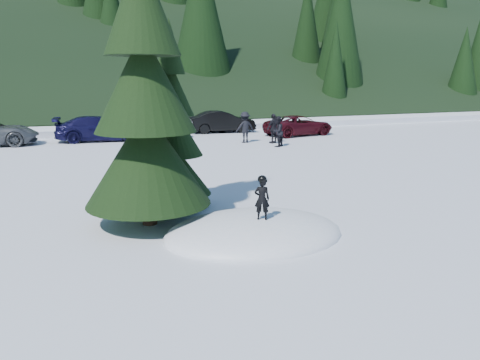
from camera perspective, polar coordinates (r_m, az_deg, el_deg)
name	(u,v)px	position (r m, az deg, el deg)	size (l,w,h in m)	color
ground	(254,235)	(11.52, 1.74, -6.66)	(200.00, 200.00, 0.00)	white
snow_mound	(254,235)	(11.52, 1.74, -6.66)	(4.48, 3.52, 0.96)	white
forest_hillside	(81,6)	(64.73, -18.80, 19.44)	(200.00, 60.00, 25.00)	black
spruce_tall	(145,96)	(11.99, -11.55, 10.03)	(3.20, 3.20, 8.60)	black
spruce_short	(172,136)	(13.66, -8.26, 5.28)	(2.20, 2.20, 5.37)	black
child_skier	(262,199)	(10.98, 2.69, -2.32)	(0.36, 0.24, 0.99)	black
adult_0	(277,131)	(26.21, 4.58, 5.92)	(0.83, 0.64, 1.70)	black
adult_1	(274,129)	(27.60, 4.14, 6.28)	(1.02, 0.42, 1.74)	black
adult_2	(245,127)	(27.80, 0.61, 6.44)	(1.18, 0.68, 1.82)	black
car_3	(100,129)	(29.78, -16.73, 6.02)	(2.12, 5.23, 1.52)	#100E33
car_4	(157,127)	(30.31, -10.08, 6.36)	(1.68, 4.17, 1.42)	gray
car_5	(222,122)	(33.17, -2.22, 7.12)	(1.60, 4.60, 1.52)	black
car_6	(299,125)	(31.71, 7.18, 6.63)	(2.21, 4.79, 1.33)	#3B0A12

